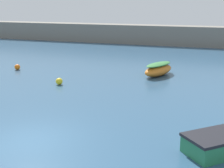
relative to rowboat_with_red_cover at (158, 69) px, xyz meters
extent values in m
cube|color=#2D5170|center=(-2.77, -14.16, -0.64)|extent=(120.00, 120.00, 0.20)
cube|color=slate|center=(-2.77, 19.42, 0.81)|extent=(66.80, 2.90, 2.70)
ellipsoid|color=orange|center=(0.00, 0.00, -0.09)|extent=(2.42, 3.73, 0.89)
ellipsoid|color=#337238|center=(0.00, 0.00, 0.41)|extent=(2.18, 3.35, 0.24)
sphere|color=orange|center=(-12.35, -1.98, -0.29)|extent=(0.50, 0.50, 0.50)
sphere|color=yellow|center=(-6.28, -5.34, -0.28)|extent=(0.51, 0.51, 0.51)
camera|label=1|loc=(4.76, -24.91, 5.36)|focal=50.00mm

